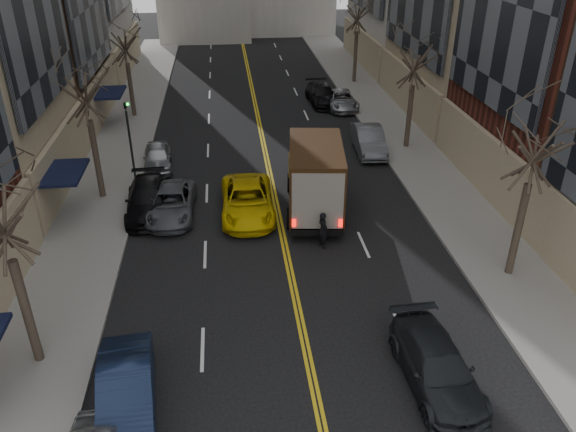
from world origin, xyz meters
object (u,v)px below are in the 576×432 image
at_px(taxi, 247,200).
at_px(pedestrian, 323,230).
at_px(observer_sedan, 437,366).
at_px(ups_truck, 315,177).

distance_m(taxi, pedestrian, 4.62).
height_order(observer_sedan, taxi, taxi).
distance_m(ups_truck, taxi, 3.47).
height_order(observer_sedan, pedestrian, pedestrian).
xyz_separation_m(ups_truck, observer_sedan, (1.95, -11.90, -1.11)).
bearing_deg(ups_truck, pedestrian, -85.96).
height_order(ups_truck, observer_sedan, ups_truck).
xyz_separation_m(observer_sedan, taxi, (-5.26, 11.84, 0.06)).
relative_size(ups_truck, pedestrian, 4.02).
height_order(ups_truck, taxi, ups_truck).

